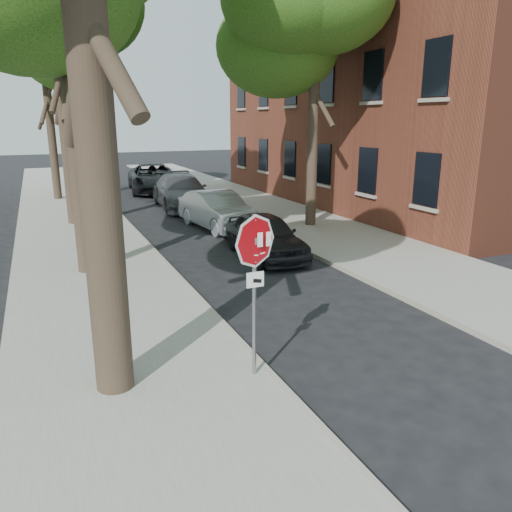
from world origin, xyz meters
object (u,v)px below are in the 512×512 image
(apartment_building, at_px, (418,42))
(stop_sign, at_px, (255,265))
(car_a, at_px, (266,236))
(tree_mid_b, at_px, (53,5))
(tree_far, at_px, (42,52))
(car_b, at_px, (218,210))
(car_c, at_px, (181,191))
(car_d, at_px, (154,178))
(tree_right, at_px, (314,27))

(apartment_building, relative_size, stop_sign, 7.74)
(stop_sign, distance_m, car_a, 7.66)
(tree_mid_b, bearing_deg, tree_far, 92.44)
(tree_far, height_order, car_b, tree_far)
(stop_sign, relative_size, car_b, 0.60)
(apartment_building, xyz_separation_m, car_a, (-11.40, -7.23, -6.99))
(tree_mid_b, distance_m, tree_far, 7.04)
(apartment_building, xyz_separation_m, car_c, (-11.40, 2.34, -6.87))
(car_b, bearing_deg, car_d, 83.39)
(tree_mid_b, distance_m, car_d, 11.92)
(car_b, bearing_deg, car_c, 83.20)
(car_c, height_order, car_d, car_d)
(tree_mid_b, distance_m, car_c, 9.07)
(car_b, relative_size, car_d, 0.75)
(tree_right, distance_m, car_c, 9.57)
(tree_far, xyz_separation_m, car_d, (5.29, 1.10, -6.41))
(apartment_building, xyz_separation_m, tree_right, (-8.02, -3.89, -0.44))
(tree_mid_b, xyz_separation_m, car_d, (4.99, 8.09, -7.20))
(stop_sign, relative_size, tree_right, 0.28)
(stop_sign, xyz_separation_m, car_c, (3.30, 16.37, -1.17))
(apartment_building, bearing_deg, car_a, -147.61)
(tree_far, bearing_deg, car_c, -41.86)
(tree_mid_b, relative_size, car_a, 2.66)
(apartment_building, relative_size, car_a, 5.19)
(tree_mid_b, xyz_separation_m, car_b, (5.02, -2.94, -7.28))
(car_a, bearing_deg, tree_far, 112.65)
(stop_sign, bearing_deg, car_d, 81.65)
(apartment_building, height_order, tree_right, apartment_building)
(car_c, bearing_deg, car_d, 94.00)
(stop_sign, bearing_deg, car_a, 64.09)
(car_d, bearing_deg, car_c, -82.86)
(apartment_building, bearing_deg, car_d, 144.32)
(tree_far, bearing_deg, car_b, -61.81)
(car_a, bearing_deg, tree_right, 47.00)
(car_a, relative_size, car_d, 0.68)
(tree_mid_b, distance_m, tree_right, 9.34)
(stop_sign, bearing_deg, tree_mid_b, 96.95)
(tree_far, bearing_deg, tree_mid_b, -87.56)
(stop_sign, distance_m, car_d, 22.50)
(apartment_building, distance_m, car_c, 13.52)
(stop_sign, distance_m, tree_far, 21.88)
(car_a, relative_size, car_b, 0.90)
(tree_far, distance_m, tree_right, 14.02)
(apartment_building, distance_m, car_d, 15.66)
(stop_sign, bearing_deg, car_c, 78.60)
(car_b, bearing_deg, car_a, -96.80)
(stop_sign, distance_m, car_b, 11.75)
(tree_far, xyz_separation_m, car_c, (5.32, -4.77, -6.43))
(tree_mid_b, relative_size, tree_right, 1.11)
(tree_right, relative_size, car_c, 1.73)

